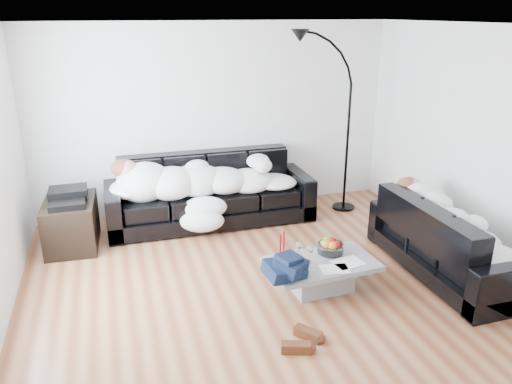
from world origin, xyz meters
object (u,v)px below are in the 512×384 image
object	(u,v)px
sleeper_right	(451,219)
sofa_right	(449,238)
wine_glass_a	(299,250)
av_cabinet	(71,224)
fruit_bowl	(331,245)
shoes	(302,341)
wine_glass_b	(298,258)
floor_lamp	(348,134)
stereo	(68,196)
candle_left	(280,246)
sleeper_back	(210,177)
sofa_back	(210,190)
coffee_table	(321,275)
candle_right	(284,243)
wine_glass_c	(310,254)

from	to	relation	value
sleeper_right	sofa_right	bearing A→B (deg)	0.00
wine_glass_a	av_cabinet	xyz separation A→B (m)	(-2.28, 1.69, -0.12)
fruit_bowl	shoes	bearing A→B (deg)	-125.83
wine_glass_b	floor_lamp	bearing A→B (deg)	53.10
fruit_bowl	stereo	world-z (taller)	stereo
candle_left	floor_lamp	xyz separation A→B (m)	(1.62, 1.79, 0.65)
sleeper_back	sleeper_right	xyz separation A→B (m)	(2.19, -2.07, -0.03)
sofa_right	wine_glass_a	size ratio (longest dim) A/B	10.40
sofa_back	sofa_right	bearing A→B (deg)	-44.14
coffee_table	fruit_bowl	xyz separation A→B (m)	(0.16, 0.16, 0.24)
sleeper_right	wine_glass_b	xyz separation A→B (m)	(-1.73, 0.03, -0.23)
candle_right	sleeper_right	bearing A→B (deg)	-9.45
wine_glass_b	candle_right	bearing A→B (deg)	102.27
wine_glass_a	sleeper_back	bearing A→B (deg)	105.01
coffee_table	shoes	distance (m)	0.97
fruit_bowl	wine_glass_b	bearing A→B (deg)	-159.46
coffee_table	wine_glass_c	distance (m)	0.28
sofa_back	shoes	world-z (taller)	sofa_back
sleeper_back	wine_glass_b	distance (m)	2.11
sleeper_right	wine_glass_a	bearing A→B (deg)	84.45
sofa_right	wine_glass_c	world-z (taller)	sofa_right
av_cabinet	stereo	xyz separation A→B (m)	(0.00, 0.00, 0.36)
sofa_right	wine_glass_a	xyz separation A→B (m)	(-1.68, 0.16, 0.02)
coffee_table	wine_glass_c	world-z (taller)	wine_glass_c
wine_glass_c	sofa_right	bearing A→B (deg)	-1.82
sofa_back	sleeper_right	bearing A→B (deg)	-44.14
shoes	av_cabinet	bearing A→B (deg)	156.52
candle_left	floor_lamp	world-z (taller)	floor_lamp
floor_lamp	sleeper_back	bearing A→B (deg)	-161.41
fruit_bowl	floor_lamp	bearing A→B (deg)	59.69
sleeper_back	shoes	world-z (taller)	sleeper_back
sleeper_right	fruit_bowl	size ratio (longest dim) A/B	6.18
wine_glass_a	av_cabinet	distance (m)	2.85
stereo	sofa_back	bearing A→B (deg)	7.79
wine_glass_c	floor_lamp	bearing A→B (deg)	55.36
candle_right	stereo	distance (m)	2.68
sofa_back	fruit_bowl	world-z (taller)	sofa_back
shoes	av_cabinet	size ratio (longest dim) A/B	0.50
candle_right	wine_glass_b	bearing A→B (deg)	-77.73
wine_glass_a	wine_glass_b	size ratio (longest dim) A/B	1.23
candle_right	floor_lamp	xyz separation A→B (m)	(1.56, 1.73, 0.65)
coffee_table	fruit_bowl	distance (m)	0.33
coffee_table	wine_glass_a	size ratio (longest dim) A/B	5.81
sofa_back	wine_glass_a	bearing A→B (deg)	-75.36
candle_right	coffee_table	bearing A→B (deg)	-39.72
fruit_bowl	wine_glass_a	world-z (taller)	wine_glass_a
sofa_right	candle_right	size ratio (longest dim) A/B	7.50
coffee_table	floor_lamp	world-z (taller)	floor_lamp
sofa_right	wine_glass_a	world-z (taller)	sofa_right
coffee_table	av_cabinet	world-z (taller)	av_cabinet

